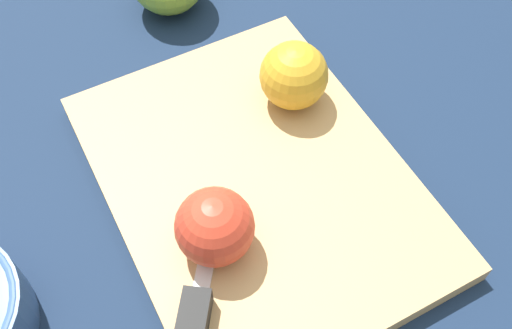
{
  "coord_description": "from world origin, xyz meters",
  "views": [
    {
      "loc": [
        0.26,
        -0.17,
        0.5
      ],
      "look_at": [
        0.0,
        0.0,
        0.04
      ],
      "focal_mm": 42.0,
      "sensor_mm": 36.0,
      "label": 1
    }
  ],
  "objects": [
    {
      "name": "ground_plane",
      "position": [
        0.0,
        0.0,
        0.0
      ],
      "size": [
        4.0,
        4.0,
        0.0
      ],
      "primitive_type": "plane",
      "color": "#14233D"
    },
    {
      "name": "cutting_board",
      "position": [
        0.0,
        0.0,
        0.01
      ],
      "size": [
        0.38,
        0.3,
        0.02
      ],
      "color": "tan",
      "rests_on": "ground_plane"
    },
    {
      "name": "apple_half_left",
      "position": [
        -0.06,
        0.08,
        0.06
      ],
      "size": [
        0.07,
        0.07,
        0.07
      ],
      "rotation": [
        0.0,
        0.0,
        2.77
      ],
      "color": "gold",
      "rests_on": "cutting_board"
    },
    {
      "name": "apple_half_right",
      "position": [
        0.04,
        -0.07,
        0.06
      ],
      "size": [
        0.07,
        0.07,
        0.07
      ],
      "rotation": [
        0.0,
        0.0,
        3.37
      ],
      "color": "red",
      "rests_on": "cutting_board"
    },
    {
      "name": "knife",
      "position": [
        0.1,
        -0.12,
        0.03
      ],
      "size": [
        0.13,
        0.11,
        0.02
      ],
      "rotation": [
        0.0,
        0.0,
        2.46
      ],
      "color": "silver",
      "rests_on": "cutting_board"
    }
  ]
}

